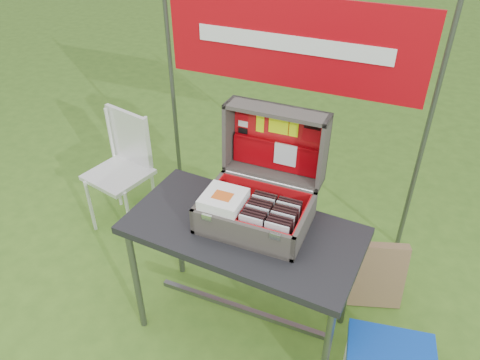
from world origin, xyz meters
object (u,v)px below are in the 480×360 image
at_px(table, 243,279).
at_px(cardboard_box, 369,275).
at_px(chair, 119,176).
at_px(suitcase, 260,175).

height_order(table, cardboard_box, table).
bearing_deg(table, chair, 160.01).
height_order(chair, cardboard_box, chair).
height_order(suitcase, chair, suitcase).
height_order(table, chair, chair).
relative_size(table, suitcase, 2.19).
height_order(suitcase, cardboard_box, suitcase).
distance_m(table, cardboard_box, 0.77).
bearing_deg(chair, cardboard_box, 11.54).
bearing_deg(cardboard_box, suitcase, -167.34).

